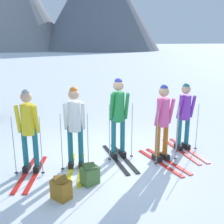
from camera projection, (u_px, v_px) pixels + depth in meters
The scene contains 8 objects.
ground_plane at pixel (110, 161), 6.24m from camera, with size 400.00×400.00×0.00m, color white.
skier_in_yellow at pixel (29, 126), 5.49m from camera, with size 0.75×1.65×1.75m.
skier_in_white at pixel (75, 124), 5.66m from camera, with size 0.66×1.59×1.77m.
skier_in_green at pixel (118, 114), 6.16m from camera, with size 0.61×1.71×1.87m.
skier_in_pink at pixel (163, 120), 6.00m from camera, with size 0.62×1.59×1.76m.
skier_in_purple at pixel (185, 114), 6.65m from camera, with size 0.61×1.67×1.68m.
backpack_on_snow_front at pixel (90, 175), 5.19m from camera, with size 0.39×0.35×0.38m.
backpack_on_snow_beside at pixel (61, 189), 4.70m from camera, with size 0.38×0.40×0.38m.
Camera 1 is at (-1.61, -5.52, 2.67)m, focal length 43.69 mm.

